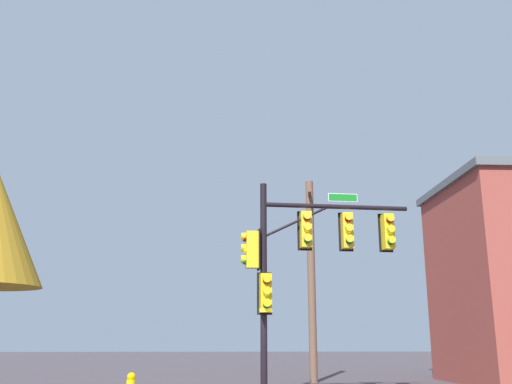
% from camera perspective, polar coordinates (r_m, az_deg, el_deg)
% --- Properties ---
extents(signal_pole_assembly, '(5.24, 1.30, 6.28)m').
position_cam_1_polar(signal_pole_assembly, '(17.59, 4.80, -5.97)').
color(signal_pole_assembly, black).
rests_on(signal_pole_assembly, ground_plane).
extents(utility_pole, '(0.35, 1.80, 8.09)m').
position_cam_1_polar(utility_pole, '(23.87, 5.47, -8.14)').
color(utility_pole, brown).
rests_on(utility_pole, ground_plane).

